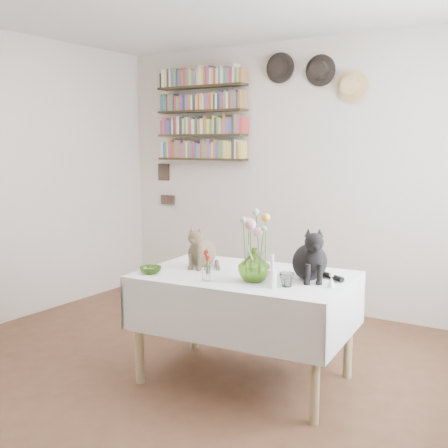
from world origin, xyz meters
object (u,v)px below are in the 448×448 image
Objects in this scene: black_cat at (310,252)px; bookshelf_unit at (202,115)px; dining_table at (245,301)px; flower_vase at (254,265)px; tabby_cat at (202,245)px.

black_cat is 2.66m from bookshelf_unit.
dining_table is 4.13× the size of black_cat.
bookshelf_unit reaches higher than flower_vase.
bookshelf_unit reaches higher than tabby_cat.
dining_table is at bearing 158.60° from black_cat.
bookshelf_unit reaches higher than black_cat.
flower_vase is at bearing -173.00° from black_cat.
flower_vase is at bearing -29.40° from tabby_cat.
bookshelf_unit is at bearing 131.39° from dining_table.
dining_table is 1.41× the size of bookshelf_unit.
black_cat reaches higher than dining_table.
flower_vase is (-0.26, -0.23, -0.07)m from black_cat.
flower_vase is 0.21× the size of bookshelf_unit.
bookshelf_unit is (-1.49, 1.69, 1.30)m from dining_table.
flower_vase is (0.14, -0.14, 0.28)m from dining_table.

